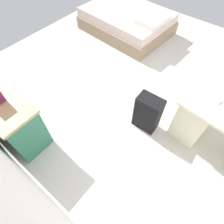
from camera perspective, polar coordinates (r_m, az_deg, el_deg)
The scene contains 4 objects.
ground_plane at distance 3.43m, azimuth 8.76°, elevation 6.63°, with size 5.97×5.97×0.00m, color beige.
bed at distance 4.79m, azimuth 4.65°, elevation 25.91°, with size 1.99×1.52×0.58m.
suitcase_black at distance 2.74m, azimuth 10.82°, elevation -0.36°, with size 0.36×0.22×0.61m, color black.
computer_mouse at distance 2.58m, azimuth 29.92°, elevation 2.97°, with size 0.06×0.10×0.03m, color white.
Camera 1 is at (-1.04, 2.11, 2.50)m, focal length 29.96 mm.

